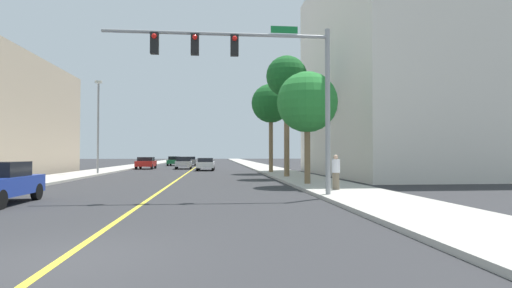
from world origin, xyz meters
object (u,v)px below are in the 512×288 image
object	(u,v)px
car_white	(206,164)
pedestrian	(336,172)
car_silver	(184,163)
street_lamp	(98,122)
car_red	(146,163)
palm_near	(307,103)
palm_far	(271,104)
traffic_signal_mast	(256,68)
car_gray	(190,161)
palm_mid	(287,78)
car_green	(174,161)

from	to	relation	value
car_white	pedestrian	size ratio (longest dim) A/B	2.73
car_silver	pedestrian	world-z (taller)	pedestrian
street_lamp	car_red	xyz separation A→B (m)	(1.78, 13.20, -3.75)
palm_near	palm_far	world-z (taller)	palm_far
traffic_signal_mast	car_gray	bearing A→B (deg)	96.92
palm_mid	car_white	xyz separation A→B (m)	(-6.18, 14.55, -6.59)
car_gray	car_green	xyz separation A→B (m)	(-2.34, 0.84, -0.01)
palm_mid	car_green	bearing A→B (deg)	109.14
palm_mid	pedestrian	size ratio (longest dim) A/B	5.51
traffic_signal_mast	car_white	size ratio (longest dim) A/B	2.08
traffic_signal_mast	palm_far	xyz separation A→B (m)	(3.37, 19.98, 1.07)
palm_mid	car_gray	bearing A→B (deg)	105.77
palm_near	street_lamp	bearing A→B (deg)	138.18
palm_far	car_green	world-z (taller)	palm_far
palm_far	street_lamp	bearing A→B (deg)	-176.80
traffic_signal_mast	car_red	distance (m)	34.08
car_gray	pedestrian	distance (m)	43.52
palm_near	car_green	xyz separation A→B (m)	(-11.17, 39.60, -3.90)
car_green	car_white	bearing A→B (deg)	-72.56
car_green	car_white	size ratio (longest dim) A/B	0.99
traffic_signal_mast	car_white	distance (m)	27.94
palm_near	palm_mid	distance (m)	7.58
street_lamp	car_gray	distance (m)	26.41
palm_far	car_green	size ratio (longest dim) A/B	1.85
palm_mid	car_silver	distance (m)	22.08
palm_mid	car_silver	size ratio (longest dim) A/B	2.12
street_lamp	car_green	bearing A→B (deg)	81.89
street_lamp	car_green	size ratio (longest dim) A/B	1.82
palm_far	car_red	xyz separation A→B (m)	(-13.08, 12.37, -5.55)
car_white	car_silver	bearing A→B (deg)	121.80
car_gray	pedestrian	size ratio (longest dim) A/B	2.56
palm_far	car_red	world-z (taller)	palm_far
palm_far	pedestrian	distance (m)	18.72
car_red	street_lamp	bearing A→B (deg)	82.13
palm_mid	car_silver	world-z (taller)	palm_mid
car_gray	car_red	bearing A→B (deg)	-111.67
pedestrian	car_gray	bearing A→B (deg)	53.07
car_green	pedestrian	world-z (taller)	pedestrian
car_green	street_lamp	bearing A→B (deg)	-96.54
palm_far	car_white	xyz separation A→B (m)	(-6.01, 7.46, -5.58)
street_lamp	palm_mid	bearing A→B (deg)	-22.61
palm_mid	car_red	size ratio (longest dim) A/B	2.28
palm_far	car_gray	world-z (taller)	palm_far
car_red	car_green	size ratio (longest dim) A/B	0.90
street_lamp	pedestrian	distance (m)	23.26
palm_near	palm_far	distance (m)	14.27
car_silver	street_lamp	bearing A→B (deg)	-118.05
palm_near	car_green	distance (m)	41.33
street_lamp	car_green	world-z (taller)	street_lamp
palm_far	car_red	distance (m)	18.84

